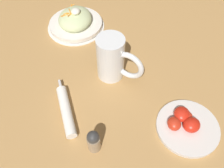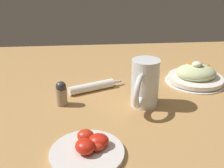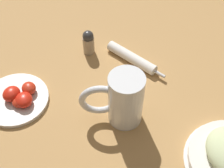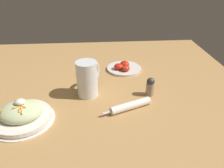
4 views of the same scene
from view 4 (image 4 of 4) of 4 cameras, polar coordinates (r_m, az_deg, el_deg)
The scene contains 6 objects.
ground_plane at distance 0.97m, azimuth -4.52°, elevation -3.14°, with size 1.43×1.43×0.00m, color #B2844C.
salad_plate at distance 0.87m, azimuth -22.16°, elevation -7.28°, with size 0.23×0.23×0.09m.
beer_mug at distance 0.95m, azimuth -6.23°, elevation 0.92°, with size 0.10×0.15×0.16m.
napkin_roll at distance 0.88m, azimuth 4.68°, elevation -5.57°, with size 0.20×0.10×0.03m.
tomato_plate at distance 1.19m, azimuth 2.94°, elevation 4.23°, with size 0.18×0.18×0.05m.
salt_shaker at distance 0.97m, azimuth 9.78°, elevation -0.64°, with size 0.04×0.04×0.08m.
Camera 4 is at (0.01, -0.81, 0.52)m, focal length 35.65 mm.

